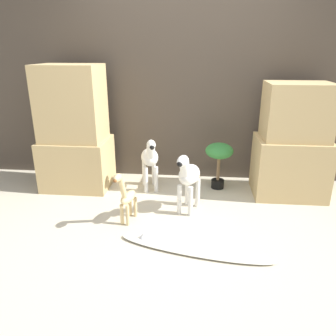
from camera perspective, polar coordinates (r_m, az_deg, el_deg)
ground_plane at (r=3.19m, az=1.03°, el=-10.49°), size 14.00×14.00×0.00m
wall_back at (r=4.20m, az=2.69°, el=12.98°), size 6.40×0.08×2.20m
rock_pillar_left at (r=4.06m, az=-15.99°, el=6.05°), size 0.79×0.61×1.46m
rock_pillar_right at (r=3.95m, az=20.82°, el=3.77°), size 0.79×0.61×1.28m
zebra_right at (r=3.34m, az=3.53°, el=-1.38°), size 0.29×0.47×0.66m
zebra_left at (r=3.88m, az=-3.16°, el=1.71°), size 0.28×0.47×0.66m
giraffe_figurine at (r=3.19m, az=-7.28°, el=-4.90°), size 0.17×0.41×0.57m
potted_palm_front at (r=3.95m, az=8.89°, el=2.27°), size 0.33×0.33×0.57m
surfboard at (r=2.89m, az=4.49°, el=-13.67°), size 1.36×0.52×0.08m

